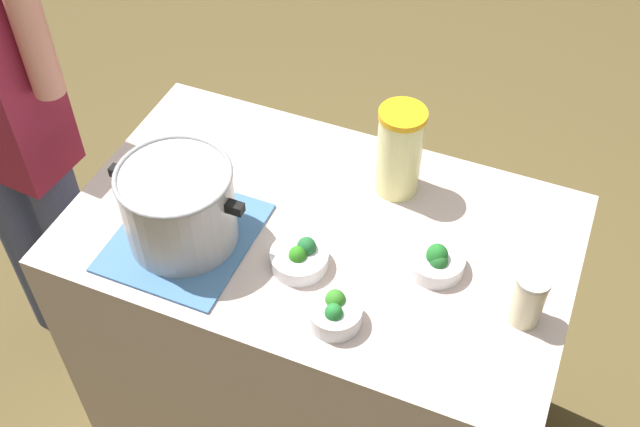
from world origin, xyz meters
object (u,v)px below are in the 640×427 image
at_px(lemonade_pitcher, 399,151).
at_px(broccoli_bowl_back, 299,257).
at_px(broccoli_bowl_front, 436,261).
at_px(cooking_pot, 178,205).
at_px(person_cook, 7,136).
at_px(broccoli_bowl_center, 335,313).
at_px(mason_jar, 528,298).

bearing_deg(lemonade_pitcher, broccoli_bowl_back, 68.89).
xyz_separation_m(broccoli_bowl_front, broccoli_bowl_back, (0.29, 0.11, -0.00)).
height_order(lemonade_pitcher, broccoli_bowl_front, lemonade_pitcher).
relative_size(cooking_pot, person_cook, 0.21).
bearing_deg(cooking_pot, broccoli_bowl_back, -173.86).
height_order(broccoli_bowl_back, person_cook, person_cook).
height_order(broccoli_bowl_front, broccoli_bowl_center, broccoli_bowl_front).
distance_m(broccoli_bowl_center, broccoli_bowl_back, 0.17).
bearing_deg(person_cook, cooking_pot, 165.21).
distance_m(cooking_pot, mason_jar, 0.79).
bearing_deg(broccoli_bowl_front, lemonade_pitcher, -52.26).
xyz_separation_m(cooking_pot, broccoli_bowl_front, (-0.57, -0.14, -0.09)).
height_order(cooking_pot, person_cook, person_cook).
bearing_deg(lemonade_pitcher, person_cook, 9.38).
relative_size(mason_jar, broccoli_bowl_center, 1.16).
distance_m(lemonade_pitcher, broccoli_bowl_front, 0.29).
bearing_deg(broccoli_bowl_front, broccoli_bowl_back, 20.09).
distance_m(broccoli_bowl_back, person_cook, 0.96).
height_order(cooking_pot, broccoli_bowl_back, cooking_pot).
bearing_deg(broccoli_bowl_center, lemonade_pitcher, -88.84).
height_order(lemonade_pitcher, person_cook, person_cook).
bearing_deg(broccoli_bowl_front, person_cook, -1.80).
relative_size(mason_jar, broccoli_bowl_front, 1.04).
relative_size(lemonade_pitcher, broccoli_bowl_back, 1.82).
xyz_separation_m(broccoli_bowl_front, person_cook, (1.24, -0.04, -0.07)).
xyz_separation_m(broccoli_bowl_center, broccoli_bowl_back, (0.13, -0.11, -0.00)).
bearing_deg(person_cook, broccoli_bowl_back, 171.25).
xyz_separation_m(cooking_pot, broccoli_bowl_center, (-0.41, 0.08, -0.08)).
height_order(broccoli_bowl_front, person_cook, person_cook).
distance_m(broccoli_bowl_center, person_cook, 1.11).
relative_size(mason_jar, person_cook, 0.08).
xyz_separation_m(mason_jar, broccoli_bowl_back, (0.50, 0.05, -0.04)).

